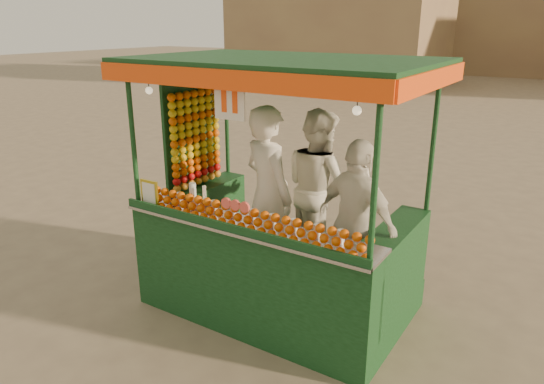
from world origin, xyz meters
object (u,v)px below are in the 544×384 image
Objects in this scene: vendor_middle at (319,188)px; juice_cart at (269,235)px; vendor_right at (356,222)px; vendor_left at (268,195)px.

juice_cart is at bearing 107.07° from vendor_middle.
vendor_middle is at bearing 75.98° from juice_cart.
vendor_right is (0.87, 0.19, 0.26)m from juice_cart.
vendor_middle is at bearing -18.98° from vendor_right.
vendor_middle is at bearing -89.32° from vendor_left.
vendor_left reaches higher than vendor_right.
vendor_right is at bearing 12.24° from juice_cart.
juice_cart reaches higher than vendor_middle.
vendor_left is at bearing 125.18° from juice_cart.
vendor_right is (0.69, -0.54, -0.07)m from vendor_middle.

